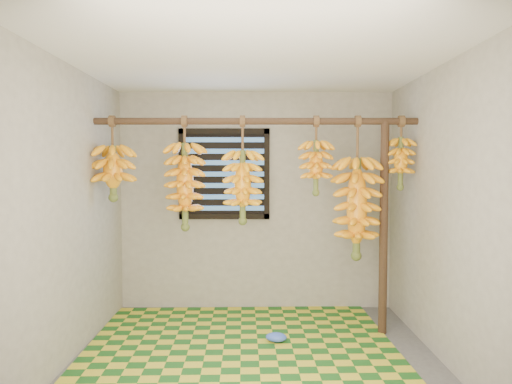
{
  "coord_description": "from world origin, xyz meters",
  "views": [
    {
      "loc": [
        -0.01,
        -3.55,
        1.57
      ],
      "look_at": [
        0.0,
        0.55,
        1.35
      ],
      "focal_mm": 32.0,
      "sensor_mm": 36.0,
      "label": 1
    }
  ],
  "objects_px": {
    "banana_bunch_b": "(185,186)",
    "banana_bunch_e": "(357,208)",
    "woven_mat": "(241,344)",
    "support_post": "(384,228)",
    "banana_bunch_c": "(243,187)",
    "banana_bunch_f": "(401,163)",
    "banana_bunch_a": "(113,173)",
    "banana_bunch_d": "(316,167)",
    "plastic_bag": "(276,337)"
  },
  "relations": [
    {
      "from": "banana_bunch_d",
      "to": "plastic_bag",
      "type": "bearing_deg",
      "value": -147.45
    },
    {
      "from": "support_post",
      "to": "plastic_bag",
      "type": "height_order",
      "value": "support_post"
    },
    {
      "from": "plastic_bag",
      "to": "banana_bunch_d",
      "type": "xyz_separation_m",
      "value": [
        0.38,
        0.24,
        1.52
      ]
    },
    {
      "from": "banana_bunch_b",
      "to": "banana_bunch_d",
      "type": "relative_size",
      "value": 1.44
    },
    {
      "from": "banana_bunch_d",
      "to": "banana_bunch_f",
      "type": "xyz_separation_m",
      "value": [
        0.79,
        0.0,
        0.04
      ]
    },
    {
      "from": "woven_mat",
      "to": "plastic_bag",
      "type": "bearing_deg",
      "value": 9.74
    },
    {
      "from": "woven_mat",
      "to": "banana_bunch_f",
      "type": "relative_size",
      "value": 3.93
    },
    {
      "from": "banana_bunch_d",
      "to": "banana_bunch_e",
      "type": "relative_size",
      "value": 0.55
    },
    {
      "from": "banana_bunch_b",
      "to": "woven_mat",
      "type": "bearing_deg",
      "value": -29.23
    },
    {
      "from": "banana_bunch_d",
      "to": "banana_bunch_a",
      "type": "bearing_deg",
      "value": -180.0
    },
    {
      "from": "banana_bunch_e",
      "to": "banana_bunch_f",
      "type": "xyz_separation_m",
      "value": [
        0.41,
        0.0,
        0.42
      ]
    },
    {
      "from": "woven_mat",
      "to": "banana_bunch_c",
      "type": "distance_m",
      "value": 1.42
    },
    {
      "from": "banana_bunch_c",
      "to": "banana_bunch_e",
      "type": "xyz_separation_m",
      "value": [
        1.07,
        0.0,
        -0.2
      ]
    },
    {
      "from": "woven_mat",
      "to": "banana_bunch_c",
      "type": "height_order",
      "value": "banana_bunch_c"
    },
    {
      "from": "banana_bunch_d",
      "to": "banana_bunch_e",
      "type": "bearing_deg",
      "value": 0.0
    },
    {
      "from": "woven_mat",
      "to": "banana_bunch_a",
      "type": "relative_size",
      "value": 3.45
    },
    {
      "from": "plastic_bag",
      "to": "banana_bunch_b",
      "type": "xyz_separation_m",
      "value": [
        -0.85,
        0.24,
        1.35
      ]
    },
    {
      "from": "plastic_bag",
      "to": "banana_bunch_f",
      "type": "height_order",
      "value": "banana_bunch_f"
    },
    {
      "from": "banana_bunch_a",
      "to": "banana_bunch_d",
      "type": "relative_size",
      "value": 1.06
    },
    {
      "from": "support_post",
      "to": "woven_mat",
      "type": "bearing_deg",
      "value": -167.5
    },
    {
      "from": "support_post",
      "to": "banana_bunch_f",
      "type": "xyz_separation_m",
      "value": [
        0.15,
        0.0,
        0.61
      ]
    },
    {
      "from": "woven_mat",
      "to": "banana_bunch_b",
      "type": "relative_size",
      "value": 2.54
    },
    {
      "from": "plastic_bag",
      "to": "banana_bunch_c",
      "type": "relative_size",
      "value": 0.19
    },
    {
      "from": "banana_bunch_f",
      "to": "banana_bunch_b",
      "type": "bearing_deg",
      "value": -180.0
    },
    {
      "from": "banana_bunch_b",
      "to": "banana_bunch_f",
      "type": "distance_m",
      "value": 2.03
    },
    {
      "from": "banana_bunch_c",
      "to": "woven_mat",
      "type": "bearing_deg",
      "value": -91.98
    },
    {
      "from": "banana_bunch_b",
      "to": "banana_bunch_e",
      "type": "distance_m",
      "value": 1.62
    },
    {
      "from": "banana_bunch_b",
      "to": "banana_bunch_e",
      "type": "height_order",
      "value": "same"
    },
    {
      "from": "banana_bunch_b",
      "to": "banana_bunch_c",
      "type": "bearing_deg",
      "value": 0.0
    },
    {
      "from": "support_post",
      "to": "banana_bunch_b",
      "type": "distance_m",
      "value": 1.91
    },
    {
      "from": "banana_bunch_c",
      "to": "banana_bunch_a",
      "type": "bearing_deg",
      "value": 180.0
    },
    {
      "from": "banana_bunch_d",
      "to": "woven_mat",
      "type": "bearing_deg",
      "value": -156.94
    },
    {
      "from": "support_post",
      "to": "woven_mat",
      "type": "height_order",
      "value": "support_post"
    },
    {
      "from": "banana_bunch_a",
      "to": "woven_mat",
      "type": "bearing_deg",
      "value": -13.86
    },
    {
      "from": "woven_mat",
      "to": "banana_bunch_d",
      "type": "relative_size",
      "value": 3.66
    },
    {
      "from": "banana_bunch_a",
      "to": "banana_bunch_d",
      "type": "distance_m",
      "value": 1.89
    },
    {
      "from": "support_post",
      "to": "banana_bunch_d",
      "type": "relative_size",
      "value": 2.72
    },
    {
      "from": "banana_bunch_f",
      "to": "banana_bunch_d",
      "type": "bearing_deg",
      "value": 180.0
    },
    {
      "from": "plastic_bag",
      "to": "banana_bunch_c",
      "type": "height_order",
      "value": "banana_bunch_c"
    },
    {
      "from": "woven_mat",
      "to": "banana_bunch_c",
      "type": "bearing_deg",
      "value": 88.02
    },
    {
      "from": "support_post",
      "to": "banana_bunch_e",
      "type": "relative_size",
      "value": 1.5
    },
    {
      "from": "woven_mat",
      "to": "banana_bunch_e",
      "type": "bearing_deg",
      "value": 15.32
    },
    {
      "from": "banana_bunch_a",
      "to": "banana_bunch_b",
      "type": "distance_m",
      "value": 0.68
    },
    {
      "from": "banana_bunch_e",
      "to": "plastic_bag",
      "type": "bearing_deg",
      "value": -162.45
    },
    {
      "from": "plastic_bag",
      "to": "banana_bunch_a",
      "type": "distance_m",
      "value": 2.13
    },
    {
      "from": "banana_bunch_c",
      "to": "banana_bunch_f",
      "type": "xyz_separation_m",
      "value": [
        1.47,
        0.0,
        0.22
      ]
    },
    {
      "from": "banana_bunch_c",
      "to": "support_post",
      "type": "bearing_deg",
      "value": 0.0
    },
    {
      "from": "woven_mat",
      "to": "banana_bunch_b",
      "type": "xyz_separation_m",
      "value": [
        -0.53,
        0.3,
        1.39
      ]
    },
    {
      "from": "woven_mat",
      "to": "support_post",
      "type": "bearing_deg",
      "value": 12.5
    },
    {
      "from": "support_post",
      "to": "banana_bunch_d",
      "type": "height_order",
      "value": "banana_bunch_d"
    }
  ]
}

